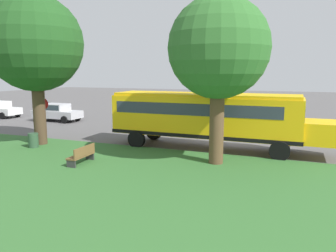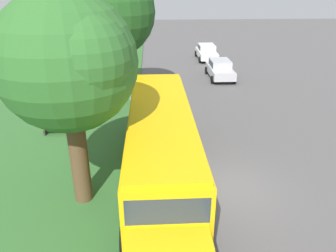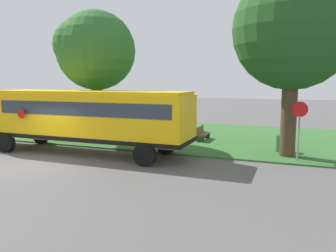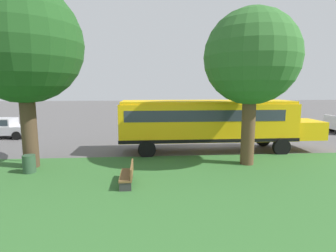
{
  "view_description": "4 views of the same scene",
  "coord_description": "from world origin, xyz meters",
  "px_view_note": "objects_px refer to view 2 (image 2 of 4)",
  "views": [
    {
      "loc": [
        -20.66,
        -3.86,
        4.32
      ],
      "look_at": [
        -2.58,
        3.26,
        1.14
      ],
      "focal_mm": 35.0,
      "sensor_mm": 36.0,
      "label": 1
    },
    {
      "loc": [
        -3.15,
        -11.06,
        7.88
      ],
      "look_at": [
        -2.43,
        2.08,
        1.92
      ],
      "focal_mm": 35.0,
      "sensor_mm": 36.0,
      "label": 2
    },
    {
      "loc": [
        10.91,
        10.51,
        3.62
      ],
      "look_at": [
        -2.32,
        5.42,
        1.69
      ],
      "focal_mm": 35.0,
      "sensor_mm": 36.0,
      "label": 3
    },
    {
      "loc": [
        -18.5,
        4.55,
        3.98
      ],
      "look_at": [
        -0.83,
        3.21,
        1.34
      ],
      "focal_mm": 28.0,
      "sensor_mm": 36.0,
      "label": 4
    }
  ],
  "objects_px": {
    "oak_tree_beside_bus": "(70,63)",
    "trash_bin": "(103,99)",
    "stop_sign": "(129,77)",
    "park_bench": "(58,128)",
    "school_bus": "(161,140)",
    "oak_tree_roadside_mid": "(108,14)",
    "car_white_middle": "(207,51)",
    "car_silver_nearest": "(220,68)"
  },
  "relations": [
    {
      "from": "oak_tree_roadside_mid",
      "to": "trash_bin",
      "type": "bearing_deg",
      "value": -151.59
    },
    {
      "from": "school_bus",
      "to": "stop_sign",
      "type": "bearing_deg",
      "value": 100.18
    },
    {
      "from": "oak_tree_beside_bus",
      "to": "park_bench",
      "type": "height_order",
      "value": "oak_tree_beside_bus"
    },
    {
      "from": "car_silver_nearest",
      "to": "park_bench",
      "type": "relative_size",
      "value": 2.74
    },
    {
      "from": "park_bench",
      "to": "trash_bin",
      "type": "distance_m",
      "value": 4.98
    },
    {
      "from": "park_bench",
      "to": "trash_bin",
      "type": "relative_size",
      "value": 1.79
    },
    {
      "from": "stop_sign",
      "to": "oak_tree_beside_bus",
      "type": "bearing_deg",
      "value": -95.5
    },
    {
      "from": "car_white_middle",
      "to": "trash_bin",
      "type": "height_order",
      "value": "car_white_middle"
    },
    {
      "from": "stop_sign",
      "to": "park_bench",
      "type": "bearing_deg",
      "value": -123.95
    },
    {
      "from": "oak_tree_roadside_mid",
      "to": "car_white_middle",
      "type": "bearing_deg",
      "value": 56.43
    },
    {
      "from": "school_bus",
      "to": "oak_tree_beside_bus",
      "type": "relative_size",
      "value": 1.61
    },
    {
      "from": "oak_tree_beside_bus",
      "to": "oak_tree_roadside_mid",
      "type": "height_order",
      "value": "oak_tree_roadside_mid"
    },
    {
      "from": "car_silver_nearest",
      "to": "trash_bin",
      "type": "height_order",
      "value": "car_silver_nearest"
    },
    {
      "from": "oak_tree_beside_bus",
      "to": "trash_bin",
      "type": "bearing_deg",
      "value": 93.93
    },
    {
      "from": "car_white_middle",
      "to": "park_bench",
      "type": "bearing_deg",
      "value": -121.71
    },
    {
      "from": "stop_sign",
      "to": "trash_bin",
      "type": "relative_size",
      "value": 3.04
    },
    {
      "from": "park_bench",
      "to": "trash_bin",
      "type": "xyz_separation_m",
      "value": [
        1.8,
        4.64,
        -0.02
      ]
    },
    {
      "from": "trash_bin",
      "to": "oak_tree_beside_bus",
      "type": "bearing_deg",
      "value": -86.07
    },
    {
      "from": "stop_sign",
      "to": "trash_bin",
      "type": "distance_m",
      "value": 2.35
    },
    {
      "from": "stop_sign",
      "to": "park_bench",
      "type": "height_order",
      "value": "stop_sign"
    },
    {
      "from": "school_bus",
      "to": "trash_bin",
      "type": "bearing_deg",
      "value": 111.26
    },
    {
      "from": "oak_tree_beside_bus",
      "to": "oak_tree_roadside_mid",
      "type": "relative_size",
      "value": 0.89
    },
    {
      "from": "car_silver_nearest",
      "to": "oak_tree_roadside_mid",
      "type": "distance_m",
      "value": 11.39
    },
    {
      "from": "park_bench",
      "to": "school_bus",
      "type": "bearing_deg",
      "value": -40.88
    },
    {
      "from": "oak_tree_roadside_mid",
      "to": "stop_sign",
      "type": "xyz_separation_m",
      "value": [
        1.1,
        0.35,
        -4.12
      ]
    },
    {
      "from": "oak_tree_roadside_mid",
      "to": "stop_sign",
      "type": "distance_m",
      "value": 4.28
    },
    {
      "from": "school_bus",
      "to": "trash_bin",
      "type": "distance_m",
      "value": 10.14
    },
    {
      "from": "car_silver_nearest",
      "to": "trash_bin",
      "type": "distance_m",
      "value": 11.07
    },
    {
      "from": "oak_tree_roadside_mid",
      "to": "oak_tree_beside_bus",
      "type": "bearing_deg",
      "value": -89.98
    },
    {
      "from": "stop_sign",
      "to": "car_silver_nearest",
      "type": "bearing_deg",
      "value": 35.88
    },
    {
      "from": "oak_tree_roadside_mid",
      "to": "park_bench",
      "type": "xyz_separation_m",
      "value": [
        -2.53,
        -5.03,
        -5.39
      ]
    },
    {
      "from": "oak_tree_roadside_mid",
      "to": "trash_bin",
      "type": "distance_m",
      "value": 5.47
    },
    {
      "from": "oak_tree_roadside_mid",
      "to": "trash_bin",
      "type": "xyz_separation_m",
      "value": [
        -0.73,
        -0.39,
        -5.41
      ]
    },
    {
      "from": "car_silver_nearest",
      "to": "stop_sign",
      "type": "xyz_separation_m",
      "value": [
        -7.4,
        -5.35,
        0.86
      ]
    },
    {
      "from": "school_bus",
      "to": "oak_tree_roadside_mid",
      "type": "height_order",
      "value": "oak_tree_roadside_mid"
    },
    {
      "from": "oak_tree_beside_bus",
      "to": "stop_sign",
      "type": "distance_m",
      "value": 12.01
    },
    {
      "from": "school_bus",
      "to": "stop_sign",
      "type": "distance_m",
      "value": 10.26
    },
    {
      "from": "oak_tree_beside_bus",
      "to": "stop_sign",
      "type": "relative_size",
      "value": 2.82
    },
    {
      "from": "oak_tree_beside_bus",
      "to": "park_bench",
      "type": "bearing_deg",
      "value": 112.91
    },
    {
      "from": "park_bench",
      "to": "stop_sign",
      "type": "bearing_deg",
      "value": 56.05
    },
    {
      "from": "car_white_middle",
      "to": "park_bench",
      "type": "relative_size",
      "value": 2.74
    },
    {
      "from": "school_bus",
      "to": "trash_bin",
      "type": "height_order",
      "value": "school_bus"
    }
  ]
}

